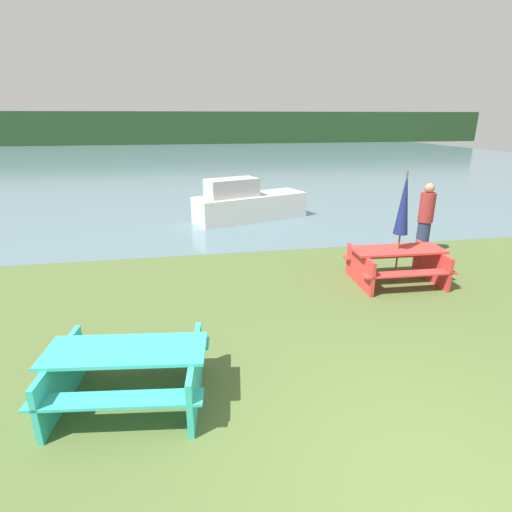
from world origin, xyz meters
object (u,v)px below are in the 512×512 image
object	(u,v)px
picnic_table_red	(397,262)
boat	(247,204)
picnic_table_teal	(128,369)
person	(425,219)
umbrella_navy	(404,204)

from	to	relation	value
picnic_table_red	boat	distance (m)	6.39
picnic_table_teal	picnic_table_red	xyz separation A→B (m)	(5.13, 2.93, -0.00)
picnic_table_teal	person	xyz separation A→B (m)	(6.73, 4.53, 0.46)
umbrella_navy	picnic_table_teal	bearing A→B (deg)	-150.24
boat	person	xyz separation A→B (m)	(3.84, -4.38, 0.36)
umbrella_navy	person	size ratio (longest dim) A/B	1.29
picnic_table_teal	boat	bearing A→B (deg)	72.09
picnic_table_teal	umbrella_navy	bearing A→B (deg)	29.76
picnic_table_teal	picnic_table_red	bearing A→B (deg)	29.76
picnic_table_teal	person	bearing A→B (deg)	33.97
picnic_table_red	umbrella_navy	world-z (taller)	umbrella_navy
picnic_table_teal	person	distance (m)	8.12
umbrella_navy	boat	xyz separation A→B (m)	(-2.25, 5.98, -1.15)
picnic_table_red	person	bearing A→B (deg)	45.09
umbrella_navy	boat	bearing A→B (deg)	110.63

